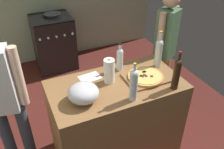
{
  "coord_description": "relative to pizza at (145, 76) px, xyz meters",
  "views": [
    {
      "loc": [
        -0.58,
        -1.1,
        2.24
      ],
      "look_at": [
        0.23,
        0.68,
        0.94
      ],
      "focal_mm": 38.45,
      "sensor_mm": 36.0,
      "label": 1
    }
  ],
  "objects": [
    {
      "name": "ground_plane",
      "position": [
        -0.53,
        0.97,
        -0.94
      ],
      "size": [
        4.18,
        3.62,
        0.02
      ],
      "primitive_type": "cube",
      "color": "#511E19"
    },
    {
      "name": "counter",
      "position": [
        -0.3,
        0.04,
        -0.48
      ],
      "size": [
        1.29,
        0.7,
        0.89
      ],
      "primitive_type": "cube",
      "color": "olive",
      "rests_on": "ground_plane"
    },
    {
      "name": "cutting_board",
      "position": [
        0.0,
        -0.0,
        -0.02
      ],
      "size": [
        0.4,
        0.32,
        0.02
      ],
      "primitive_type": "cube",
      "color": "olive",
      "rests_on": "counter"
    },
    {
      "name": "pizza",
      "position": [
        0.0,
        0.0,
        0.0
      ],
      "size": [
        0.35,
        0.35,
        0.03
      ],
      "color": "tan",
      "rests_on": "cutting_board"
    },
    {
      "name": "mixing_bowl",
      "position": [
        -0.66,
        -0.07,
        0.05
      ],
      "size": [
        0.27,
        0.27,
        0.17
      ],
      "color": "#B2B2B7",
      "rests_on": "counter"
    },
    {
      "name": "paper_towel_roll",
      "position": [
        -0.34,
        0.11,
        0.09
      ],
      "size": [
        0.11,
        0.11,
        0.25
      ],
      "color": "white",
      "rests_on": "counter"
    },
    {
      "name": "wine_bottle_green",
      "position": [
        0.24,
        0.15,
        0.14
      ],
      "size": [
        0.08,
        0.08,
        0.4
      ],
      "color": "silver",
      "rests_on": "counter"
    },
    {
      "name": "wine_bottle_dark",
      "position": [
        0.17,
        -0.24,
        0.14
      ],
      "size": [
        0.07,
        0.07,
        0.39
      ],
      "color": "#331E0F",
      "rests_on": "counter"
    },
    {
      "name": "wine_bottle_clear",
      "position": [
        -0.26,
        -0.23,
        0.13
      ],
      "size": [
        0.07,
        0.07,
        0.37
      ],
      "color": "silver",
      "rests_on": "counter"
    },
    {
      "name": "wine_bottle_amber",
      "position": [
        -0.15,
        0.26,
        0.1
      ],
      "size": [
        0.07,
        0.07,
        0.3
      ],
      "color": "silver",
      "rests_on": "counter"
    },
    {
      "name": "recipe_sheet",
      "position": [
        -0.49,
        0.25,
        -0.03
      ],
      "size": [
        0.22,
        0.17,
        0.0
      ],
      "primitive_type": "cube",
      "rotation": [
        0.0,
        0.0,
        0.1
      ],
      "color": "white",
      "rests_on": "counter"
    },
    {
      "name": "stove",
      "position": [
        -0.48,
        2.13,
        -0.47
      ],
      "size": [
        0.64,
        0.62,
        0.94
      ],
      "color": "black",
      "rests_on": "ground_plane"
    },
    {
      "name": "person_in_stripes",
      "position": [
        -1.29,
        0.23,
        -0.01
      ],
      "size": [
        0.38,
        0.24,
        1.6
      ],
      "color": "#383D4C",
      "rests_on": "ground_plane"
    },
    {
      "name": "person_in_red",
      "position": [
        0.55,
        0.46,
        -0.02
      ],
      "size": [
        0.35,
        0.27,
        1.59
      ],
      "color": "#D88C4C",
      "rests_on": "ground_plane"
    }
  ]
}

